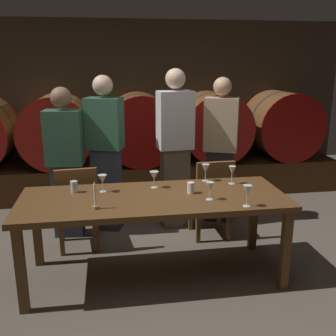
# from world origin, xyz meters

# --- Properties ---
(ground_plane) EXTENTS (8.33, 8.33, 0.00)m
(ground_plane) POSITION_xyz_m (0.00, 0.00, 0.00)
(ground_plane) COLOR brown
(back_wall) EXTENTS (6.41, 0.24, 2.44)m
(back_wall) POSITION_xyz_m (0.00, 3.06, 1.22)
(back_wall) COLOR #473A2D
(back_wall) RESTS_ON ground
(barrel_shelf) EXTENTS (5.77, 0.90, 0.46)m
(barrel_shelf) POSITION_xyz_m (0.00, 2.51, 0.23)
(barrel_shelf) COLOR #4C2D16
(barrel_shelf) RESTS_ON ground
(wine_barrel_left) EXTENTS (0.98, 0.89, 0.98)m
(wine_barrel_left) POSITION_xyz_m (-1.10, 2.51, 0.94)
(wine_barrel_left) COLOR brown
(wine_barrel_left) RESTS_ON barrel_shelf
(wine_barrel_center) EXTENTS (0.98, 0.89, 0.98)m
(wine_barrel_center) POSITION_xyz_m (0.03, 2.51, 0.94)
(wine_barrel_center) COLOR #513319
(wine_barrel_center) RESTS_ON barrel_shelf
(wine_barrel_right) EXTENTS (0.98, 0.89, 0.98)m
(wine_barrel_right) POSITION_xyz_m (1.09, 2.51, 0.94)
(wine_barrel_right) COLOR brown
(wine_barrel_right) RESTS_ON barrel_shelf
(wine_barrel_far_right) EXTENTS (0.98, 0.89, 0.98)m
(wine_barrel_far_right) POSITION_xyz_m (2.15, 2.51, 0.94)
(wine_barrel_far_right) COLOR brown
(wine_barrel_far_right) RESTS_ON barrel_shelf
(dining_table) EXTENTS (2.26, 0.85, 0.75)m
(dining_table) POSITION_xyz_m (-0.06, 0.14, 0.68)
(dining_table) COLOR brown
(dining_table) RESTS_ON ground
(chair_left) EXTENTS (0.44, 0.44, 0.88)m
(chair_left) POSITION_xyz_m (-0.76, 0.77, 0.49)
(chair_left) COLOR brown
(chair_left) RESTS_ON ground
(chair_right) EXTENTS (0.41, 0.41, 0.88)m
(chair_right) POSITION_xyz_m (0.64, 0.83, 0.49)
(chair_right) COLOR brown
(chair_right) RESTS_ON ground
(guest_far_left) EXTENTS (0.40, 0.28, 1.61)m
(guest_far_left) POSITION_xyz_m (-0.88, 1.15, 0.83)
(guest_far_left) COLOR #33384C
(guest_far_left) RESTS_ON ground
(guest_center_left) EXTENTS (0.44, 0.35, 1.72)m
(guest_center_left) POSITION_xyz_m (-0.46, 1.26, 0.89)
(guest_center_left) COLOR #33384C
(guest_center_left) RESTS_ON ground
(guest_center_right) EXTENTS (0.40, 0.28, 1.79)m
(guest_center_right) POSITION_xyz_m (0.31, 1.22, 0.93)
(guest_center_right) COLOR brown
(guest_center_right) RESTS_ON ground
(guest_far_right) EXTENTS (0.44, 0.36, 1.69)m
(guest_far_right) POSITION_xyz_m (0.86, 1.31, 0.87)
(guest_far_right) COLOR black
(guest_far_right) RESTS_ON ground
(candle_center) EXTENTS (0.05, 0.05, 0.23)m
(candle_center) POSITION_xyz_m (-0.54, -0.08, 0.82)
(candle_center) COLOR olive
(candle_center) RESTS_ON dining_table
(wine_glass_far_left) EXTENTS (0.08, 0.08, 0.16)m
(wine_glass_far_left) POSITION_xyz_m (-0.49, 0.33, 0.87)
(wine_glass_far_left) COLOR silver
(wine_glass_far_left) RESTS_ON dining_table
(wine_glass_left) EXTENTS (0.08, 0.08, 0.15)m
(wine_glass_left) POSITION_xyz_m (-0.03, 0.37, 0.87)
(wine_glass_left) COLOR white
(wine_glass_left) RESTS_ON dining_table
(wine_glass_center_left) EXTENTS (0.07, 0.07, 0.15)m
(wine_glass_center_left) POSITION_xyz_m (0.39, -0.01, 0.86)
(wine_glass_center_left) COLOR silver
(wine_glass_center_left) RESTS_ON dining_table
(wine_glass_center_right) EXTENTS (0.07, 0.07, 0.17)m
(wine_glass_center_right) POSITION_xyz_m (0.48, 0.50, 0.87)
(wine_glass_center_right) COLOR silver
(wine_glass_center_right) RESTS_ON dining_table
(wine_glass_right) EXTENTS (0.07, 0.07, 0.18)m
(wine_glass_right) POSITION_xyz_m (0.64, -0.21, 0.88)
(wine_glass_right) COLOR silver
(wine_glass_right) RESTS_ON dining_table
(wine_glass_far_right) EXTENTS (0.06, 0.06, 0.17)m
(wine_glass_far_right) POSITION_xyz_m (0.70, 0.37, 0.88)
(wine_glass_far_right) COLOR white
(wine_glass_far_right) RESTS_ON dining_table
(cup_left) EXTENTS (0.06, 0.06, 0.10)m
(cup_left) POSITION_xyz_m (-0.74, 0.35, 0.81)
(cup_left) COLOR silver
(cup_left) RESTS_ON dining_table
(cup_right) EXTENTS (0.06, 0.06, 0.10)m
(cup_right) POSITION_xyz_m (0.27, 0.17, 0.80)
(cup_right) COLOR white
(cup_right) RESTS_ON dining_table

